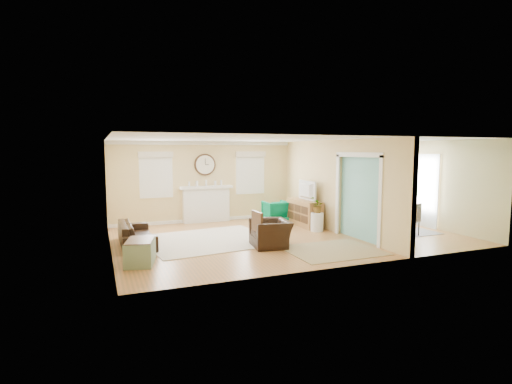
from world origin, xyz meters
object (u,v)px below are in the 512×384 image
at_px(sofa, 137,234).
at_px(credenza, 305,213).
at_px(eames_chair, 271,233).
at_px(green_chair, 276,211).
at_px(dining_table, 379,217).

xyz_separation_m(sofa, credenza, (5.04, 0.73, 0.12)).
distance_m(sofa, credenza, 5.09).
xyz_separation_m(eames_chair, credenza, (2.04, 2.04, 0.08)).
bearing_deg(sofa, credenza, -82.15).
bearing_deg(green_chair, sofa, 21.38).
bearing_deg(sofa, dining_table, -93.89).
xyz_separation_m(eames_chair, green_chair, (1.51, 3.01, 0.02)).
height_order(sofa, dining_table, dining_table).
bearing_deg(credenza, dining_table, -31.39).
bearing_deg(credenza, eames_chair, -135.05).
bearing_deg(dining_table, green_chair, 59.82).
bearing_deg(dining_table, eames_chair, 113.73).
distance_m(sofa, dining_table, 6.94).
bearing_deg(credenza, sofa, -171.75).
xyz_separation_m(sofa, dining_table, (6.92, -0.42, 0.04)).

